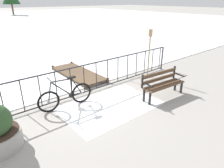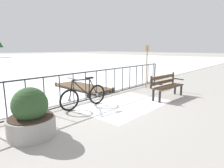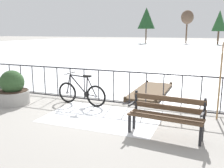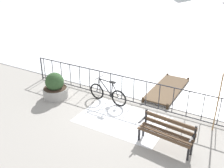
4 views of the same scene
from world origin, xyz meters
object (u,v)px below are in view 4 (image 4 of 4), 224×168
Objects in this scene: bicycle_near_railing at (108,94)px; planter_with_shrub at (55,87)px; park_bench at (167,131)px.

bicycle_near_railing is 2.15m from planter_with_shrub.
planter_with_shrub is at bearing 172.05° from park_bench.
park_bench is at bearing -26.00° from bicycle_near_railing.
bicycle_near_railing is 1.62× the size of planter_with_shrub.
bicycle_near_railing is 1.04× the size of park_bench.
park_bench is 4.91m from planter_with_shrub.
planter_with_shrub is (-2.03, -0.70, 0.08)m from bicycle_near_railing.
planter_with_shrub reaches higher than park_bench.
bicycle_near_railing reaches higher than park_bench.
bicycle_near_railing is at bearing 19.10° from planter_with_shrub.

